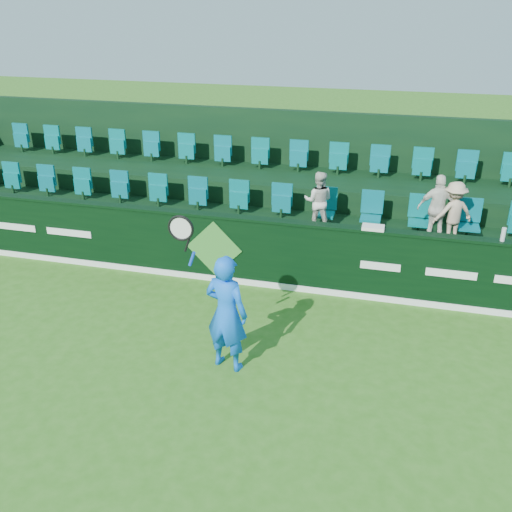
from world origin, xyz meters
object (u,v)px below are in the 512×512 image
(spectator_left, at_px, (318,201))
(spectator_right, at_px, (453,212))
(spectator_middle, at_px, (438,208))
(drinks_bottle, at_px, (503,235))
(towel, at_px, (373,227))
(tennis_player, at_px, (226,312))

(spectator_left, xyz_separation_m, spectator_right, (2.54, 0.00, -0.00))
(spectator_middle, distance_m, spectator_right, 0.29)
(spectator_left, distance_m, drinks_bottle, 3.45)
(towel, relative_size, drinks_bottle, 1.64)
(spectator_middle, distance_m, towel, 1.58)
(tennis_player, distance_m, spectator_middle, 4.87)
(spectator_right, xyz_separation_m, towel, (-1.39, -1.12, -0.01))
(spectator_right, height_order, towel, spectator_right)
(spectator_middle, relative_size, spectator_right, 1.09)
(spectator_right, distance_m, drinks_bottle, 1.34)
(tennis_player, height_order, towel, tennis_player)
(spectator_right, distance_m, towel, 1.79)
(spectator_right, relative_size, towel, 3.07)
(towel, height_order, drinks_bottle, drinks_bottle)
(spectator_left, height_order, towel, spectator_left)
(spectator_middle, xyz_separation_m, towel, (-1.11, -1.12, -0.07))
(drinks_bottle, bearing_deg, spectator_right, 122.95)
(tennis_player, bearing_deg, towel, 55.57)
(spectator_right, bearing_deg, spectator_middle, -24.68)
(spectator_left, height_order, spectator_middle, spectator_middle)
(spectator_middle, height_order, spectator_right, spectator_middle)
(spectator_middle, bearing_deg, spectator_right, 175.46)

